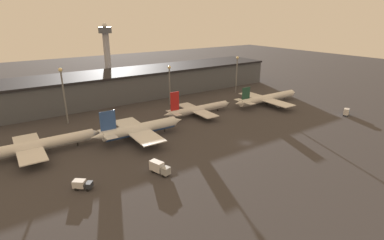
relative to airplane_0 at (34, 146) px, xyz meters
name	(u,v)px	position (x,y,z in m)	size (l,w,h in m)	color
ground	(246,143)	(69.73, -35.09, -3.44)	(600.00, 600.00, 0.00)	#383538
terminal_building	(143,82)	(69.73, 56.18, 4.62)	(176.72, 31.50, 16.05)	#4C515B
airplane_0	(34,146)	(0.00, 0.00, 0.00)	(48.55, 28.36, 12.34)	white
airplane_1	(140,129)	(37.87, -6.70, 0.38)	(39.80, 32.61, 13.67)	white
airplane_2	(198,109)	(74.93, 4.29, -0.49)	(40.22, 27.61, 13.66)	silver
airplane_3	(267,98)	(117.95, -1.95, -0.08)	(48.04, 35.33, 11.75)	white
service_vehicle_0	(159,167)	(30.28, -36.84, -1.34)	(4.42, 7.62, 3.83)	#9EA3A8
service_vehicle_1	(347,112)	(135.00, -38.51, -1.42)	(5.66, 4.08, 3.73)	#195199
service_vehicle_2	(82,184)	(7.67, -32.35, -1.84)	(5.60, 5.20, 2.83)	#282D38
lamp_post_0	(63,89)	(17.79, 28.07, 12.87)	(1.80, 1.80, 25.74)	slate
lamp_post_1	(170,80)	(72.53, 28.07, 10.66)	(1.80, 1.80, 21.77)	slate
lamp_post_2	(237,70)	(121.85, 28.07, 11.43)	(1.80, 1.80, 23.15)	slate
control_tower	(107,49)	(64.04, 100.72, 21.20)	(9.00, 9.00, 42.38)	#99999E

